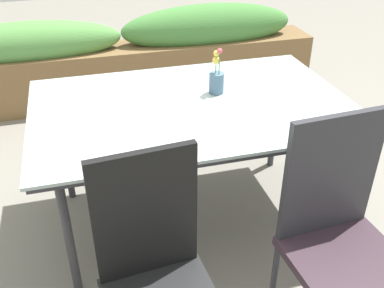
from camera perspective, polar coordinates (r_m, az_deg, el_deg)
The scene contains 6 objects.
ground_plane at distance 2.66m, azimuth -1.21°, elevation -10.57°, with size 12.00×12.00×0.00m, color gray.
dining_table at distance 2.32m, azimuth 0.00°, elevation 4.16°, with size 1.64×1.06×0.76m.
chair_near_left at distance 1.65m, azimuth -4.64°, elevation -16.20°, with size 0.44×0.44×1.01m.
chair_near_right at distance 1.87m, azimuth 18.54°, elevation -10.53°, with size 0.46×0.46×1.04m.
flower_vase at distance 2.39m, azimuth 3.18°, elevation 8.32°, with size 0.08×0.08×0.25m.
planter_box at distance 4.06m, azimuth -8.69°, elevation 10.89°, with size 3.51×0.42×0.80m.
Camera 1 is at (-0.47, -1.92, 1.78)m, focal length 41.40 mm.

